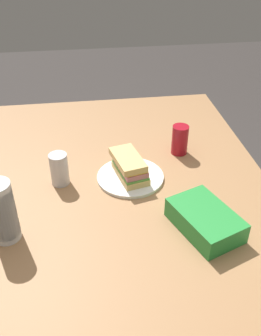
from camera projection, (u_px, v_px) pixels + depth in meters
ground_plane at (114, 305)px, 1.84m from camera, size 8.00×8.00×0.00m
dining_table at (110, 198)px, 1.46m from camera, size 1.41×1.18×0.76m
paper_plate at (131, 178)px, 1.41m from camera, size 0.25×0.25×0.01m
sandwich at (130, 167)px, 1.39m from camera, size 0.20×0.14×0.08m
soda_can_red at (180, 140)px, 1.53m from camera, size 0.07×0.07×0.12m
chip_bag at (205, 220)px, 1.18m from camera, size 0.27×0.22×0.07m
plastic_cup_stack at (2, 212)px, 1.11m from camera, size 0.08×0.08×0.20m
soda_can_silver at (59, 169)px, 1.36m from camera, size 0.07×0.07×0.12m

